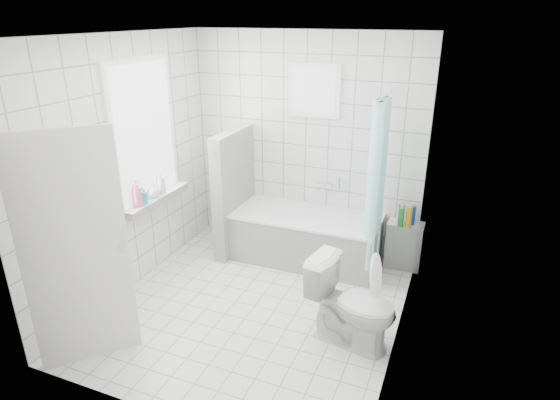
% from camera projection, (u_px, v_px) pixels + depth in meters
% --- Properties ---
extents(ground, '(3.00, 3.00, 0.00)m').
position_uv_depth(ground, '(255.00, 306.00, 4.73)').
color(ground, white).
rests_on(ground, ground).
extents(ceiling, '(3.00, 3.00, 0.00)m').
position_uv_depth(ceiling, '(248.00, 34.00, 3.76)').
color(ceiling, white).
rests_on(ceiling, ground).
extents(wall_back, '(2.80, 0.02, 2.60)m').
position_uv_depth(wall_back, '(305.00, 145.00, 5.54)').
color(wall_back, white).
rests_on(wall_back, ground).
extents(wall_front, '(2.80, 0.02, 2.60)m').
position_uv_depth(wall_front, '(151.00, 261.00, 2.96)').
color(wall_front, white).
rests_on(wall_front, ground).
extents(wall_left, '(0.02, 3.00, 2.60)m').
position_uv_depth(wall_left, '(127.00, 168.00, 4.73)').
color(wall_left, white).
rests_on(wall_left, ground).
extents(wall_right, '(0.02, 3.00, 2.60)m').
position_uv_depth(wall_right, '(409.00, 208.00, 3.76)').
color(wall_right, white).
rests_on(wall_right, ground).
extents(window_left, '(0.01, 0.90, 1.40)m').
position_uv_depth(window_left, '(145.00, 133.00, 4.87)').
color(window_left, white).
rests_on(window_left, wall_left).
extents(window_back, '(0.50, 0.01, 0.50)m').
position_uv_depth(window_back, '(314.00, 91.00, 5.22)').
color(window_back, white).
rests_on(window_back, wall_back).
extents(window_sill, '(0.18, 1.02, 0.08)m').
position_uv_depth(window_sill, '(156.00, 199.00, 5.13)').
color(window_sill, white).
rests_on(window_sill, wall_left).
extents(door, '(0.57, 0.62, 2.00)m').
position_uv_depth(door, '(76.00, 253.00, 3.68)').
color(door, silver).
rests_on(door, ground).
extents(bathtub, '(1.70, 0.77, 0.58)m').
position_uv_depth(bathtub, '(306.00, 237.00, 5.54)').
color(bathtub, white).
rests_on(bathtub, ground).
extents(partition_wall, '(0.15, 0.85, 1.50)m').
position_uv_depth(partition_wall, '(234.00, 192.00, 5.64)').
color(partition_wall, white).
rests_on(partition_wall, ground).
extents(tiled_ledge, '(0.40, 0.24, 0.55)m').
position_uv_depth(tiled_ledge, '(404.00, 245.00, 5.38)').
color(tiled_ledge, white).
rests_on(tiled_ledge, ground).
extents(toilet, '(0.85, 0.57, 0.80)m').
position_uv_depth(toilet, '(353.00, 304.00, 4.09)').
color(toilet, white).
rests_on(toilet, ground).
extents(curtain_rod, '(0.02, 0.80, 0.02)m').
position_uv_depth(curtain_rod, '(385.00, 96.00, 4.61)').
color(curtain_rod, silver).
rests_on(curtain_rod, wall_back).
extents(shower_curtain, '(0.14, 0.48, 1.78)m').
position_uv_depth(shower_curtain, '(375.00, 186.00, 4.83)').
color(shower_curtain, '#56FFF5').
rests_on(shower_curtain, curtain_rod).
extents(tub_faucet, '(0.18, 0.06, 0.06)m').
position_uv_depth(tub_faucet, '(324.00, 185.00, 5.58)').
color(tub_faucet, silver).
rests_on(tub_faucet, wall_back).
extents(sill_bottles, '(0.18, 0.54, 0.29)m').
position_uv_depth(sill_bottles, '(149.00, 189.00, 4.96)').
color(sill_bottles, silver).
rests_on(sill_bottles, window_sill).
extents(ledge_bottles, '(0.19, 0.17, 0.24)m').
position_uv_depth(ledge_bottles, '(406.00, 216.00, 5.20)').
color(ledge_bottles, blue).
rests_on(ledge_bottles, tiled_ledge).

